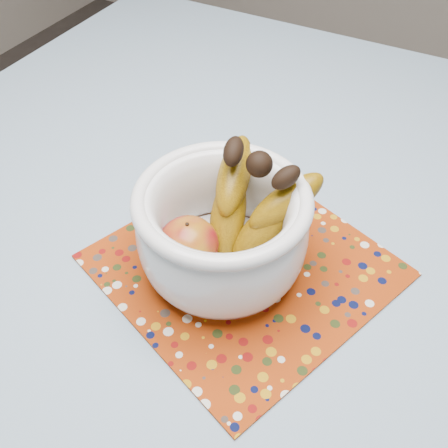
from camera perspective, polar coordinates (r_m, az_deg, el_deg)
table at (r=0.90m, az=1.65°, el=-2.28°), size 1.20×1.20×0.75m
tablecloth at (r=0.85m, az=1.76°, el=1.45°), size 1.32×1.32×0.01m
placemat at (r=0.76m, az=2.18°, el=-4.50°), size 0.46×0.46×0.00m
fruit_bowl at (r=0.70m, az=0.91°, el=0.26°), size 0.26×0.25×0.19m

